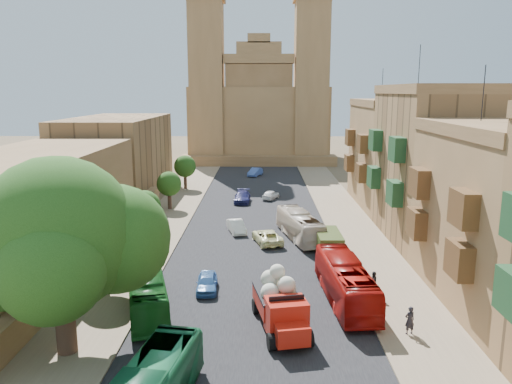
{
  "coord_description": "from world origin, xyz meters",
  "views": [
    {
      "loc": [
        0.51,
        -19.54,
        13.21
      ],
      "look_at": [
        0.0,
        26.0,
        4.0
      ],
      "focal_mm": 35.0,
      "sensor_mm": 36.0,
      "label": 1
    }
  ],
  "objects_px": {
    "street_tree_d": "(185,167)",
    "car_white_a": "(237,226)",
    "car_white_b": "(271,195)",
    "car_blue_a": "(207,282)",
    "ficus_tree": "(61,240)",
    "street_tree_a": "(103,241)",
    "church": "(259,111)",
    "street_tree_b": "(145,207)",
    "bus_cream_east": "(300,226)",
    "street_tree_c": "(169,184)",
    "car_dkblue": "(242,197)",
    "red_truck": "(281,303)",
    "bus_red_east": "(345,282)",
    "car_cream": "(267,237)",
    "pedestrian_c": "(374,284)",
    "bus_green_north": "(147,291)",
    "car_blue_b": "(255,172)",
    "olive_pickup": "(328,243)",
    "pedestrian_a": "(410,320)"
  },
  "relations": [
    {
      "from": "street_tree_d",
      "to": "car_white_a",
      "type": "relative_size",
      "value": 1.27
    },
    {
      "from": "car_white_b",
      "to": "car_blue_a",
      "type": "bearing_deg",
      "value": 103.07
    },
    {
      "from": "ficus_tree",
      "to": "street_tree_a",
      "type": "bearing_deg",
      "value": 94.23
    },
    {
      "from": "church",
      "to": "street_tree_b",
      "type": "bearing_deg",
      "value": -100.38
    },
    {
      "from": "street_tree_a",
      "to": "bus_cream_east",
      "type": "xyz_separation_m",
      "value": [
        14.0,
        12.27,
        -2.3
      ]
    },
    {
      "from": "street_tree_c",
      "to": "car_dkblue",
      "type": "height_order",
      "value": "street_tree_c"
    },
    {
      "from": "red_truck",
      "to": "bus_red_east",
      "type": "xyz_separation_m",
      "value": [
        4.27,
        3.82,
        -0.21
      ]
    },
    {
      "from": "car_cream",
      "to": "pedestrian_c",
      "type": "bearing_deg",
      "value": 105.53
    },
    {
      "from": "street_tree_a",
      "to": "car_blue_a",
      "type": "relative_size",
      "value": 1.54
    },
    {
      "from": "street_tree_d",
      "to": "bus_green_north",
      "type": "distance_m",
      "value": 39.14
    },
    {
      "from": "bus_green_north",
      "to": "car_blue_b",
      "type": "xyz_separation_m",
      "value": [
        6.0,
        49.61,
        -0.6
      ]
    },
    {
      "from": "car_dkblue",
      "to": "car_white_b",
      "type": "distance_m",
      "value": 3.96
    },
    {
      "from": "olive_pickup",
      "to": "ficus_tree",
      "type": "bearing_deg",
      "value": -134.02
    },
    {
      "from": "car_cream",
      "to": "car_dkblue",
      "type": "xyz_separation_m",
      "value": [
        -2.84,
        16.55,
        0.05
      ]
    },
    {
      "from": "car_dkblue",
      "to": "pedestrian_a",
      "type": "height_order",
      "value": "pedestrian_a"
    },
    {
      "from": "church",
      "to": "pedestrian_a",
      "type": "xyz_separation_m",
      "value": [
        8.71,
        -72.51,
        -8.7
      ]
    },
    {
      "from": "street_tree_a",
      "to": "olive_pickup",
      "type": "xyz_separation_m",
      "value": [
        16.05,
        8.0,
        -2.64
      ]
    },
    {
      "from": "street_tree_d",
      "to": "olive_pickup",
      "type": "distance_m",
      "value": 32.35
    },
    {
      "from": "ficus_tree",
      "to": "car_dkblue",
      "type": "height_order",
      "value": "ficus_tree"
    },
    {
      "from": "street_tree_c",
      "to": "car_blue_b",
      "type": "height_order",
      "value": "street_tree_c"
    },
    {
      "from": "car_blue_a",
      "to": "pedestrian_a",
      "type": "height_order",
      "value": "pedestrian_a"
    },
    {
      "from": "church",
      "to": "car_white_b",
      "type": "relative_size",
      "value": 10.97
    },
    {
      "from": "street_tree_b",
      "to": "pedestrian_c",
      "type": "xyz_separation_m",
      "value": [
        17.87,
        -12.73,
        -2.15
      ]
    },
    {
      "from": "bus_red_east",
      "to": "car_white_a",
      "type": "xyz_separation_m",
      "value": [
        -7.73,
        15.75,
        -0.73
      ]
    },
    {
      "from": "church",
      "to": "car_cream",
      "type": "distance_m",
      "value": 56.44
    },
    {
      "from": "bus_red_east",
      "to": "pedestrian_a",
      "type": "distance_m",
      "value": 5.24
    },
    {
      "from": "street_tree_d",
      "to": "pedestrian_c",
      "type": "height_order",
      "value": "street_tree_d"
    },
    {
      "from": "car_blue_b",
      "to": "bus_cream_east",
      "type": "bearing_deg",
      "value": -63.34
    },
    {
      "from": "ficus_tree",
      "to": "street_tree_b",
      "type": "distance_m",
      "value": 20.23
    },
    {
      "from": "bus_green_north",
      "to": "car_blue_a",
      "type": "relative_size",
      "value": 2.6
    },
    {
      "from": "street_tree_d",
      "to": "pedestrian_c",
      "type": "bearing_deg",
      "value": -64.06
    },
    {
      "from": "car_white_b",
      "to": "pedestrian_c",
      "type": "distance_m",
      "value": 30.67
    },
    {
      "from": "street_tree_b",
      "to": "street_tree_c",
      "type": "height_order",
      "value": "street_tree_b"
    },
    {
      "from": "street_tree_c",
      "to": "bus_red_east",
      "type": "distance_m",
      "value": 30.1
    },
    {
      "from": "street_tree_b",
      "to": "olive_pickup",
      "type": "distance_m",
      "value": 16.67
    },
    {
      "from": "pedestrian_c",
      "to": "street_tree_a",
      "type": "bearing_deg",
      "value": -80.69
    },
    {
      "from": "car_white_b",
      "to": "car_blue_b",
      "type": "height_order",
      "value": "car_blue_b"
    },
    {
      "from": "street_tree_b",
      "to": "bus_cream_east",
      "type": "distance_m",
      "value": 14.12
    },
    {
      "from": "pedestrian_a",
      "to": "car_blue_a",
      "type": "bearing_deg",
      "value": -43.55
    },
    {
      "from": "street_tree_b",
      "to": "street_tree_d",
      "type": "relative_size",
      "value": 0.97
    },
    {
      "from": "car_cream",
      "to": "car_white_b",
      "type": "distance_m",
      "value": 18.43
    },
    {
      "from": "red_truck",
      "to": "church",
      "type": "bearing_deg",
      "value": 91.28
    },
    {
      "from": "car_white_b",
      "to": "street_tree_d",
      "type": "bearing_deg",
      "value": -7.38
    },
    {
      "from": "car_blue_b",
      "to": "street_tree_b",
      "type": "bearing_deg",
      "value": -86.11
    },
    {
      "from": "church",
      "to": "pedestrian_a",
      "type": "height_order",
      "value": "church"
    },
    {
      "from": "red_truck",
      "to": "bus_cream_east",
      "type": "height_order",
      "value": "red_truck"
    },
    {
      "from": "church",
      "to": "red_truck",
      "type": "relative_size",
      "value": 5.76
    },
    {
      "from": "ficus_tree",
      "to": "bus_green_north",
      "type": "height_order",
      "value": "ficus_tree"
    },
    {
      "from": "bus_red_east",
      "to": "bus_cream_east",
      "type": "height_order",
      "value": "bus_red_east"
    },
    {
      "from": "street_tree_a",
      "to": "car_blue_a",
      "type": "xyz_separation_m",
      "value": [
        6.85,
        0.13,
        -2.95
      ]
    }
  ]
}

